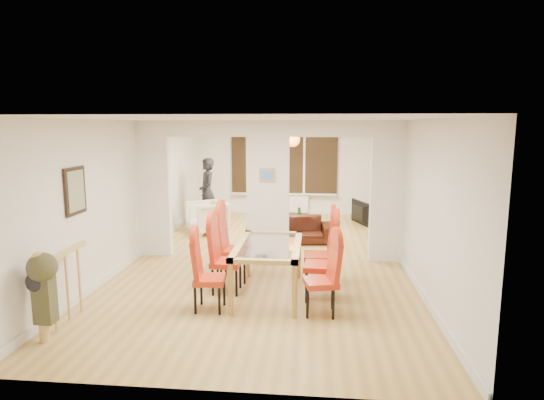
# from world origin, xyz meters

# --- Properties ---
(floor) EXTENTS (5.00, 9.00, 0.01)m
(floor) POSITION_xyz_m (0.00, 0.00, 0.00)
(floor) COLOR tan
(floor) RESTS_ON ground
(room_walls) EXTENTS (5.00, 9.00, 2.60)m
(room_walls) POSITION_xyz_m (0.00, 0.00, 1.30)
(room_walls) COLOR silver
(room_walls) RESTS_ON floor
(divider_wall) EXTENTS (5.00, 0.18, 2.60)m
(divider_wall) POSITION_xyz_m (0.00, 0.00, 1.30)
(divider_wall) COLOR white
(divider_wall) RESTS_ON floor
(bay_window_blinds) EXTENTS (3.00, 0.08, 1.80)m
(bay_window_blinds) POSITION_xyz_m (0.00, 4.44, 1.50)
(bay_window_blinds) COLOR black
(bay_window_blinds) RESTS_ON room_walls
(radiator) EXTENTS (1.40, 0.08, 0.50)m
(radiator) POSITION_xyz_m (0.00, 4.40, 0.30)
(radiator) COLOR white
(radiator) RESTS_ON floor
(pendant_light) EXTENTS (0.36, 0.36, 0.36)m
(pendant_light) POSITION_xyz_m (0.30, 3.30, 2.15)
(pendant_light) COLOR orange
(pendant_light) RESTS_ON room_walls
(stair_newel) EXTENTS (0.40, 1.20, 1.10)m
(stair_newel) POSITION_xyz_m (-2.25, -3.20, 0.55)
(stair_newel) COLOR tan
(stair_newel) RESTS_ON floor
(wall_poster) EXTENTS (0.04, 0.52, 0.67)m
(wall_poster) POSITION_xyz_m (-2.47, -2.40, 1.60)
(wall_poster) COLOR gray
(wall_poster) RESTS_ON room_walls
(pillar_photo) EXTENTS (0.30, 0.03, 0.25)m
(pillar_photo) POSITION_xyz_m (0.00, -0.10, 1.60)
(pillar_photo) COLOR #4C8CD8
(pillar_photo) RESTS_ON divider_wall
(dining_table) EXTENTS (0.94, 1.68, 0.79)m
(dining_table) POSITION_xyz_m (0.21, -1.96, 0.39)
(dining_table) COLOR #B08C41
(dining_table) RESTS_ON floor
(dining_chair_la) EXTENTS (0.45, 0.45, 1.02)m
(dining_chair_la) POSITION_xyz_m (-0.53, -2.59, 0.51)
(dining_chair_la) COLOR red
(dining_chair_la) RESTS_ON floor
(dining_chair_lb) EXTENTS (0.46, 0.46, 1.09)m
(dining_chair_lb) POSITION_xyz_m (-0.43, -1.90, 0.54)
(dining_chair_lb) COLOR red
(dining_chair_lb) RESTS_ON floor
(dining_chair_lc) EXTENTS (0.49, 0.49, 1.15)m
(dining_chair_lc) POSITION_xyz_m (-0.41, -1.33, 0.58)
(dining_chair_lc) COLOR red
(dining_chair_lc) RESTS_ON floor
(dining_chair_ra) EXTENTS (0.50, 0.50, 1.04)m
(dining_chair_ra) POSITION_xyz_m (0.97, -2.59, 0.52)
(dining_chair_ra) COLOR red
(dining_chair_ra) RESTS_ON floor
(dining_chair_rb) EXTENTS (0.50, 0.50, 1.17)m
(dining_chair_rb) POSITION_xyz_m (0.97, -2.04, 0.58)
(dining_chair_rb) COLOR red
(dining_chair_rb) RESTS_ON floor
(dining_chair_rc) EXTENTS (0.46, 0.46, 1.13)m
(dining_chair_rc) POSITION_xyz_m (0.95, -1.48, 0.57)
(dining_chair_rc) COLOR red
(dining_chair_rc) RESTS_ON floor
(sofa) EXTENTS (1.93, 0.90, 0.55)m
(sofa) POSITION_xyz_m (0.34, 1.23, 0.27)
(sofa) COLOR black
(sofa) RESTS_ON floor
(armchair) EXTENTS (1.13, 1.14, 0.75)m
(armchair) POSITION_xyz_m (-1.63, 1.87, 0.38)
(armchair) COLOR beige
(armchair) RESTS_ON floor
(person) EXTENTS (0.74, 0.64, 1.72)m
(person) POSITION_xyz_m (-1.80, 2.61, 0.86)
(person) COLOR black
(person) RESTS_ON floor
(television) EXTENTS (1.02, 0.48, 0.60)m
(television) POSITION_xyz_m (1.97, 3.18, 0.30)
(television) COLOR black
(television) RESTS_ON floor
(coffee_table) EXTENTS (0.98, 0.57, 0.22)m
(coffee_table) POSITION_xyz_m (0.57, 2.62, 0.11)
(coffee_table) COLOR #332311
(coffee_table) RESTS_ON floor
(bottle) EXTENTS (0.08, 0.08, 0.30)m
(bottle) POSITION_xyz_m (0.50, 2.67, 0.37)
(bottle) COLOR #143F19
(bottle) RESTS_ON coffee_table
(bowl) EXTENTS (0.23, 0.23, 0.06)m
(bowl) POSITION_xyz_m (0.38, 2.50, 0.24)
(bowl) COLOR #332311
(bowl) RESTS_ON coffee_table
(shoes) EXTENTS (0.23, 0.25, 0.10)m
(shoes) POSITION_xyz_m (-0.10, -0.32, 0.05)
(shoes) COLOR black
(shoes) RESTS_ON floor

